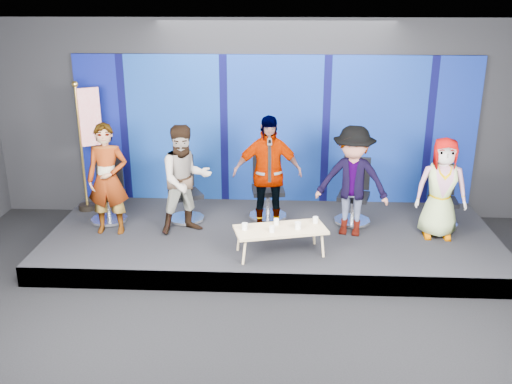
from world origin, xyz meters
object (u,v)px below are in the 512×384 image
chair_c (268,196)px  chair_e (442,206)px  mug_c (276,222)px  flag_stand (88,143)px  panelist_d (352,181)px  panelist_b (185,180)px  chair_d (354,202)px  panelist_e (441,188)px  chair_a (109,200)px  mug_b (272,229)px  coffee_table (280,230)px  mug_d (298,226)px  chair_b (185,200)px  panelist_a (108,179)px  mug_e (315,220)px  panelist_c (267,174)px  mug_a (245,227)px

chair_c → chair_e: (2.83, -0.20, -0.06)m
mug_c → flag_stand: 3.66m
panelist_d → chair_e: 1.67m
panelist_b → chair_c: size_ratio=1.51×
chair_d → panelist_e: size_ratio=0.68×
chair_c → panelist_d: 1.54m
chair_a → chair_e: 5.44m
chair_e → mug_b: 3.06m
panelist_b → coffee_table: bearing=-54.0°
panelist_e → mug_d: bearing=-154.6°
panelist_e → coffee_table: bearing=-156.8°
mug_c → mug_d: 0.34m
chair_b → panelist_d: (2.68, -0.46, 0.51)m
panelist_a → mug_d: size_ratio=16.63×
panelist_d → chair_a: bearing=-171.0°
chair_c → panelist_e: panelist_e is taller
mug_c → mug_e: size_ratio=0.96×
mug_e → panelist_b: bearing=164.9°
panelist_c → mug_a: panelist_c is taller
chair_e → chair_c: bearing=-178.7°
panelist_d → mug_c: (-1.15, -0.67, -0.42)m
chair_d → chair_e: chair_d is taller
chair_d → coffee_table: size_ratio=0.76×
chair_c → mug_d: (0.48, -1.46, 0.08)m
panelist_e → panelist_a: bearing=-173.5°
panelist_a → flag_stand: 1.22m
chair_d → chair_e: size_ratio=1.10×
chair_b → mug_b: size_ratio=11.54×
chair_a → mug_c: bearing=-22.1°
panelist_d → mug_c: 1.39m
chair_a → panelist_d: bearing=-7.0°
chair_d → mug_c: (-1.25, -1.17, 0.09)m
panelist_c → mug_d: bearing=-70.9°
panelist_b → chair_d: 2.76m
panelist_b → mug_e: 2.10m
chair_c → mug_d: size_ratio=10.87×
panelist_a → coffee_table: size_ratio=1.25×
panelist_b → mug_d: bearing=-50.9°
chair_e → flag_stand: bearing=-178.9°
chair_d → mug_c: chair_d is taller
chair_c → mug_b: 1.60m
chair_c → chair_d: chair_c is taller
chair_c → mug_b: size_ratio=12.40×
chair_a → mug_d: (3.09, -1.17, 0.10)m
mug_c → coffee_table: bearing=-65.0°
coffee_table → mug_a: 0.52m
chair_e → mug_b: chair_e is taller
panelist_d → mug_d: 1.24m
panelist_a → mug_c: bearing=-13.8°
chair_d → mug_a: (-1.69, -1.38, 0.10)m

